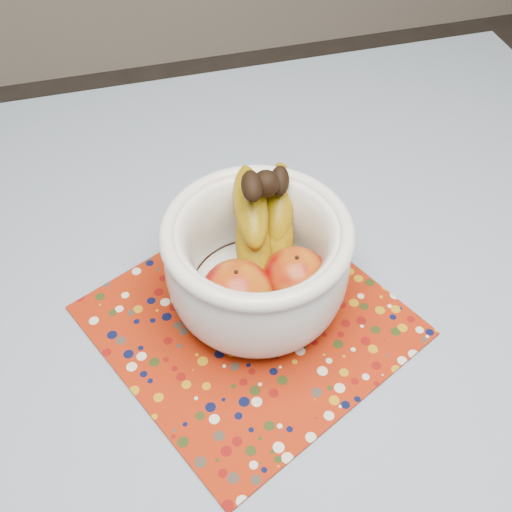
% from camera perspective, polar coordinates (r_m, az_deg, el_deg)
% --- Properties ---
extents(table, '(1.20, 1.20, 0.75)m').
position_cam_1_polar(table, '(0.83, 2.87, -12.84)').
color(table, brown).
rests_on(table, ground).
extents(tablecloth, '(1.32, 1.32, 0.01)m').
position_cam_1_polar(tablecloth, '(0.76, 3.11, -9.91)').
color(tablecloth, slate).
rests_on(tablecloth, table).
extents(placemat, '(0.46, 0.46, 0.00)m').
position_cam_1_polar(placemat, '(0.78, -0.64, -6.16)').
color(placemat, maroon).
rests_on(placemat, tablecloth).
extents(fruit_bowl, '(0.23, 0.25, 0.19)m').
position_cam_1_polar(fruit_bowl, '(0.75, 0.48, 0.26)').
color(fruit_bowl, white).
rests_on(fruit_bowl, placemat).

